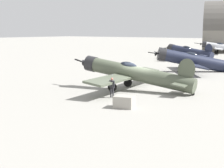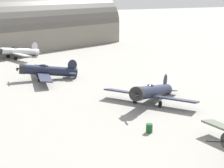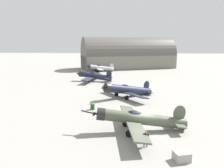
{
  "view_description": "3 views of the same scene",
  "coord_description": "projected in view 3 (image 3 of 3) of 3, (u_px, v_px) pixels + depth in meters",
  "views": [
    {
      "loc": [
        17.04,
        -26.64,
        5.37
      ],
      "look_at": [
        0.04,
        -4.03,
        1.1
      ],
      "focal_mm": 57.48,
      "sensor_mm": 36.0,
      "label": 1
    },
    {
      "loc": [
        -24.93,
        -21.83,
        14.17
      ],
      "look_at": [
        -5.34,
        21.67,
        1.6
      ],
      "focal_mm": 58.84,
      "sensor_mm": 36.0,
      "label": 2
    },
    {
      "loc": [
        -1.65,
        -25.23,
        10.23
      ],
      "look_at": [
        -5.34,
        21.67,
        1.6
      ],
      "focal_mm": 36.13,
      "sensor_mm": 36.0,
      "label": 3
    }
  ],
  "objects": [
    {
      "name": "airplane_outer_stand",
      "position": [
        100.0,
        68.0,
        80.14
      ],
      "size": [
        10.83,
        10.88,
        3.03
      ],
      "rotation": [
        0.0,
        0.0,
        3.48
      ],
      "color": "#B7BABF",
      "rests_on": "ground_plane"
    },
    {
      "name": "distant_hangar",
      "position": [
        128.0,
        57.0,
        91.76
      ],
      "size": [
        39.22,
        26.46,
        14.55
      ],
      "rotation": [
        0.0,
        0.0,
        3.5
      ],
      "color": "slate",
      "rests_on": "ground_plane"
    },
    {
      "name": "airplane_far_line",
      "position": [
        94.0,
        76.0,
        60.44
      ],
      "size": [
        9.69,
        12.28,
        3.1
      ],
      "rotation": [
        0.0,
        0.0,
        2.99
      ],
      "color": "#1E2338",
      "rests_on": "ground_plane"
    },
    {
      "name": "fuel_drum",
      "position": [
        93.0,
        107.0,
        34.93
      ],
      "size": [
        0.69,
        0.69,
        0.89
      ],
      "color": "#19471E",
      "rests_on": "ground_plane"
    },
    {
      "name": "ground_plane",
      "position": [
        143.0,
        131.0,
        26.46
      ],
      "size": [
        400.0,
        400.0,
        0.0
      ],
      "primitive_type": "plane",
      "color": "gray"
    },
    {
      "name": "equipment_crate",
      "position": [
        182.0,
        156.0,
        19.73
      ],
      "size": [
        1.6,
        1.45,
        0.83
      ],
      "rotation": [
        0.0,
        0.0,
        3.42
      ],
      "color": "#9E998E",
      "rests_on": "ground_plane"
    },
    {
      "name": "airplane_mid_apron",
      "position": [
        127.0,
        90.0,
        42.78
      ],
      "size": [
        10.09,
        10.8,
        3.62
      ],
      "rotation": [
        0.0,
        0.0,
        3.79
      ],
      "color": "#1E2338",
      "rests_on": "ground_plane"
    },
    {
      "name": "airplane_foreground",
      "position": [
        139.0,
        119.0,
        26.15
      ],
      "size": [
        12.41,
        12.12,
        3.15
      ],
      "rotation": [
        0.0,
        0.0,
        3.29
      ],
      "color": "#4C5442",
      "rests_on": "ground_plane"
    },
    {
      "name": "ground_crew_mechanic",
      "position": [
        146.0,
        137.0,
        22.33
      ],
      "size": [
        0.61,
        0.33,
        1.61
      ],
      "rotation": [
        0.0,
        0.0,
        1.3
      ],
      "color": "#2D2D33",
      "rests_on": "ground_plane"
    }
  ]
}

